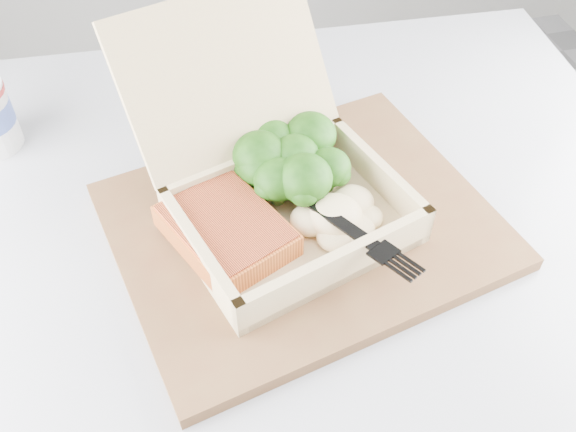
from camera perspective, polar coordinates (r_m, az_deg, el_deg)
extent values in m
cube|color=#9B9DA4|center=(0.65, 0.58, -6.10)|extent=(0.94, 0.94, 0.03)
cube|color=brown|center=(0.67, 1.33, -0.84)|extent=(0.43, 0.37, 0.02)
cube|color=tan|center=(0.65, 0.50, -0.91)|extent=(0.25, 0.22, 0.01)
cube|color=tan|center=(0.60, -7.84, -3.60)|extent=(0.06, 0.16, 0.04)
cube|color=tan|center=(0.68, 7.95, 3.45)|extent=(0.06, 0.16, 0.04)
cube|color=tan|center=(0.59, 4.50, -4.63)|extent=(0.21, 0.07, 0.04)
cube|color=tan|center=(0.68, -2.96, 4.27)|extent=(0.21, 0.07, 0.04)
cube|color=tan|center=(0.66, -5.47, 12.33)|extent=(0.24, 0.16, 0.14)
cube|color=#CF6928|center=(0.62, -5.51, -1.29)|extent=(0.13, 0.15, 0.03)
ellipsoid|color=beige|center=(0.63, 4.23, 0.06)|extent=(0.09, 0.08, 0.03)
cube|color=black|center=(0.65, -0.05, 3.12)|extent=(0.07, 0.12, 0.02)
cube|color=black|center=(0.60, 5.52, -1.38)|extent=(0.04, 0.06, 0.01)
cube|color=silver|center=(0.80, -1.92, 8.42)|extent=(0.13, 0.16, 0.00)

